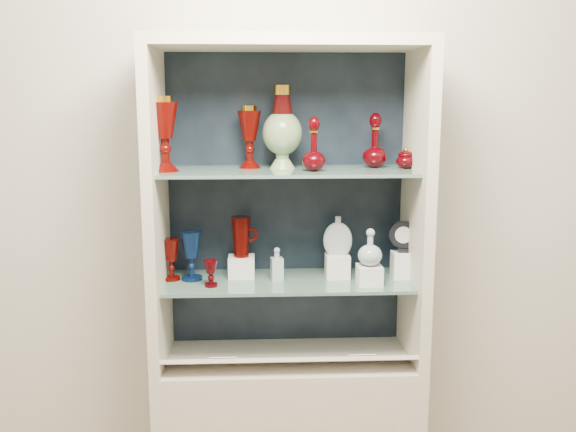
{
  "coord_description": "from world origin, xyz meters",
  "views": [
    {
      "loc": [
        -0.11,
        -0.79,
        1.74
      ],
      "look_at": [
        0.0,
        1.53,
        1.3
      ],
      "focal_mm": 40.0,
      "sensor_mm": 36.0,
      "label": 1
    }
  ],
  "objects_px": {
    "pedestal_lamp_left": "(165,134)",
    "ruby_goblet_tall": "(171,259)",
    "enamel_urn": "(282,127)",
    "clear_square_bottle": "(277,264)",
    "cobalt_goblet": "(191,256)",
    "pedestal_lamp_right": "(249,137)",
    "ruby_pitcher": "(241,237)",
    "clear_round_decanter": "(370,248)",
    "lidded_bowl": "(406,158)",
    "ruby_decanter_b": "(375,139)",
    "flat_flask": "(338,235)",
    "cameo_medallion": "(403,236)",
    "ruby_decanter_a": "(314,141)",
    "ruby_goblet_small": "(211,273)"
  },
  "relations": [
    {
      "from": "pedestal_lamp_left",
      "to": "lidded_bowl",
      "type": "bearing_deg",
      "value": 3.05
    },
    {
      "from": "clear_square_bottle",
      "to": "flat_flask",
      "type": "distance_m",
      "value": 0.26
    },
    {
      "from": "flat_flask",
      "to": "ruby_pitcher",
      "type": "bearing_deg",
      "value": -176.82
    },
    {
      "from": "ruby_pitcher",
      "to": "flat_flask",
      "type": "xyz_separation_m",
      "value": [
        0.37,
        -0.03,
        0.01
      ]
    },
    {
      "from": "enamel_urn",
      "to": "clear_square_bottle",
      "type": "distance_m",
      "value": 0.51
    },
    {
      "from": "clear_round_decanter",
      "to": "lidded_bowl",
      "type": "bearing_deg",
      "value": 31.61
    },
    {
      "from": "clear_round_decanter",
      "to": "ruby_goblet_tall",
      "type": "bearing_deg",
      "value": 172.96
    },
    {
      "from": "pedestal_lamp_right",
      "to": "clear_round_decanter",
      "type": "height_order",
      "value": "pedestal_lamp_right"
    },
    {
      "from": "ruby_decanter_b",
      "to": "ruby_goblet_small",
      "type": "bearing_deg",
      "value": -168.3
    },
    {
      "from": "ruby_goblet_small",
      "to": "flat_flask",
      "type": "xyz_separation_m",
      "value": [
        0.48,
        0.1,
        0.12
      ]
    },
    {
      "from": "ruby_pitcher",
      "to": "flat_flask",
      "type": "bearing_deg",
      "value": -4.82
    },
    {
      "from": "pedestal_lamp_left",
      "to": "pedestal_lamp_right",
      "type": "xyz_separation_m",
      "value": [
        0.3,
        0.1,
        -0.02
      ]
    },
    {
      "from": "pedestal_lamp_left",
      "to": "ruby_goblet_tall",
      "type": "distance_m",
      "value": 0.48
    },
    {
      "from": "cameo_medallion",
      "to": "pedestal_lamp_left",
      "type": "bearing_deg",
      "value": -169.98
    },
    {
      "from": "ruby_pitcher",
      "to": "flat_flask",
      "type": "height_order",
      "value": "flat_flask"
    },
    {
      "from": "ruby_pitcher",
      "to": "clear_round_decanter",
      "type": "relative_size",
      "value": 1.16
    },
    {
      "from": "pedestal_lamp_left",
      "to": "lidded_bowl",
      "type": "height_order",
      "value": "pedestal_lamp_left"
    },
    {
      "from": "lidded_bowl",
      "to": "ruby_pitcher",
      "type": "distance_m",
      "value": 0.69
    },
    {
      "from": "cobalt_goblet",
      "to": "cameo_medallion",
      "type": "bearing_deg",
      "value": -0.58
    },
    {
      "from": "ruby_decanter_b",
      "to": "lidded_bowl",
      "type": "xyz_separation_m",
      "value": [
        0.11,
        -0.04,
        -0.07
      ]
    },
    {
      "from": "ruby_pitcher",
      "to": "cameo_medallion",
      "type": "bearing_deg",
      "value": -4.33
    },
    {
      "from": "ruby_decanter_a",
      "to": "ruby_goblet_tall",
      "type": "relative_size",
      "value": 1.38
    },
    {
      "from": "lidded_bowl",
      "to": "ruby_pitcher",
      "type": "bearing_deg",
      "value": 176.57
    },
    {
      "from": "pedestal_lamp_left",
      "to": "ruby_goblet_small",
      "type": "xyz_separation_m",
      "value": [
        0.16,
        -0.04,
        -0.5
      ]
    },
    {
      "from": "clear_square_bottle",
      "to": "cameo_medallion",
      "type": "distance_m",
      "value": 0.49
    },
    {
      "from": "ruby_decanter_b",
      "to": "cameo_medallion",
      "type": "height_order",
      "value": "ruby_decanter_b"
    },
    {
      "from": "ruby_goblet_small",
      "to": "flat_flask",
      "type": "distance_m",
      "value": 0.5
    },
    {
      "from": "lidded_bowl",
      "to": "flat_flask",
      "type": "bearing_deg",
      "value": 178.11
    },
    {
      "from": "pedestal_lamp_right",
      "to": "clear_square_bottle",
      "type": "height_order",
      "value": "pedestal_lamp_right"
    },
    {
      "from": "lidded_bowl",
      "to": "ruby_decanter_a",
      "type": "bearing_deg",
      "value": -168.8
    },
    {
      "from": "enamel_urn",
      "to": "clear_square_bottle",
      "type": "xyz_separation_m",
      "value": [
        -0.02,
        -0.05,
        -0.51
      ]
    },
    {
      "from": "flat_flask",
      "to": "ruby_goblet_tall",
      "type": "bearing_deg",
      "value": -172.06
    },
    {
      "from": "ruby_decanter_b",
      "to": "lidded_bowl",
      "type": "relative_size",
      "value": 2.7
    },
    {
      "from": "pedestal_lamp_left",
      "to": "lidded_bowl",
      "type": "xyz_separation_m",
      "value": [
        0.88,
        0.05,
        -0.09
      ]
    },
    {
      "from": "ruby_goblet_tall",
      "to": "ruby_goblet_small",
      "type": "distance_m",
      "value": 0.18
    },
    {
      "from": "ruby_decanter_b",
      "to": "cobalt_goblet",
      "type": "height_order",
      "value": "ruby_decanter_b"
    },
    {
      "from": "pedestal_lamp_left",
      "to": "cobalt_goblet",
      "type": "distance_m",
      "value": 0.47
    },
    {
      "from": "clear_round_decanter",
      "to": "cameo_medallion",
      "type": "height_order",
      "value": "cameo_medallion"
    },
    {
      "from": "ruby_decanter_a",
      "to": "ruby_pitcher",
      "type": "relative_size",
      "value": 1.41
    },
    {
      "from": "ruby_decanter_a",
      "to": "lidded_bowl",
      "type": "xyz_separation_m",
      "value": [
        0.35,
        0.07,
        -0.07
      ]
    },
    {
      "from": "cameo_medallion",
      "to": "ruby_decanter_b",
      "type": "bearing_deg",
      "value": 165.26
    },
    {
      "from": "ruby_decanter_a",
      "to": "cameo_medallion",
      "type": "distance_m",
      "value": 0.51
    },
    {
      "from": "ruby_decanter_a",
      "to": "cameo_medallion",
      "type": "height_order",
      "value": "ruby_decanter_a"
    },
    {
      "from": "clear_square_bottle",
      "to": "ruby_goblet_tall",
      "type": "bearing_deg",
      "value": 176.5
    },
    {
      "from": "ruby_goblet_small",
      "to": "pedestal_lamp_left",
      "type": "bearing_deg",
      "value": 164.88
    },
    {
      "from": "pedestal_lamp_right",
      "to": "ruby_decanter_a",
      "type": "distance_m",
      "value": 0.26
    },
    {
      "from": "ruby_pitcher",
      "to": "clear_square_bottle",
      "type": "bearing_deg",
      "value": -23.05
    },
    {
      "from": "flat_flask",
      "to": "clear_round_decanter",
      "type": "distance_m",
      "value": 0.15
    },
    {
      "from": "ruby_goblet_tall",
      "to": "ruby_goblet_small",
      "type": "height_order",
      "value": "ruby_goblet_tall"
    },
    {
      "from": "lidded_bowl",
      "to": "ruby_goblet_tall",
      "type": "distance_m",
      "value": 0.96
    }
  ]
}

